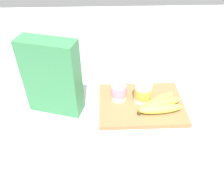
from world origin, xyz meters
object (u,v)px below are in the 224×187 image
at_px(cereal_box, 52,77).
at_px(yogurt_cup_front, 119,90).
at_px(banana_bunch, 159,105).
at_px(yogurt_cup_back, 143,92).
at_px(spoon, 194,88).
at_px(cutting_board, 141,104).

height_order(cereal_box, yogurt_cup_front, cereal_box).
xyz_separation_m(yogurt_cup_front, banana_bunch, (0.15, -0.07, -0.03)).
height_order(yogurt_cup_back, spoon, yogurt_cup_back).
height_order(yogurt_cup_front, banana_bunch, yogurt_cup_front).
bearing_deg(spoon, banana_bunch, -143.39).
distance_m(banana_bunch, spoon, 0.24).
bearing_deg(cutting_board, yogurt_cup_front, 162.64).
distance_m(yogurt_cup_back, spoon, 0.27).
bearing_deg(spoon, cereal_box, -170.64).
relative_size(cutting_board, yogurt_cup_front, 3.63).
relative_size(cutting_board, yogurt_cup_back, 3.87).
bearing_deg(cutting_board, banana_bunch, -31.08).
bearing_deg(cutting_board, yogurt_cup_back, 71.63).
height_order(cutting_board, spoon, cutting_board).
distance_m(cutting_board, spoon, 0.27).
bearing_deg(cutting_board, spoon, 21.83).
height_order(banana_bunch, spoon, banana_bunch).
height_order(cereal_box, spoon, cereal_box).
bearing_deg(yogurt_cup_front, cereal_box, -174.44).
bearing_deg(yogurt_cup_front, spoon, 12.07).
bearing_deg(banana_bunch, spoon, 36.61).
height_order(cutting_board, cereal_box, cereal_box).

